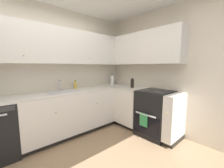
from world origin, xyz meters
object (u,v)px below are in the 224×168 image
(oven_range, at_px, (155,113))
(paper_towel_roll, at_px, (112,80))
(soap_bottle, at_px, (75,85))
(oil_bottle, at_px, (132,83))

(oven_range, distance_m, paper_towel_roll, 1.47)
(oven_range, relative_size, paper_towel_roll, 3.47)
(soap_bottle, height_order, oil_bottle, oil_bottle)
(soap_bottle, bearing_deg, oven_range, -52.16)
(soap_bottle, relative_size, oil_bottle, 0.87)
(soap_bottle, relative_size, paper_towel_roll, 0.64)
(oven_range, bearing_deg, paper_towel_roll, 89.15)
(soap_bottle, bearing_deg, paper_towel_roll, -1.06)
(paper_towel_roll, bearing_deg, oil_bottle, -92.95)
(oil_bottle, bearing_deg, soap_bottle, 143.81)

